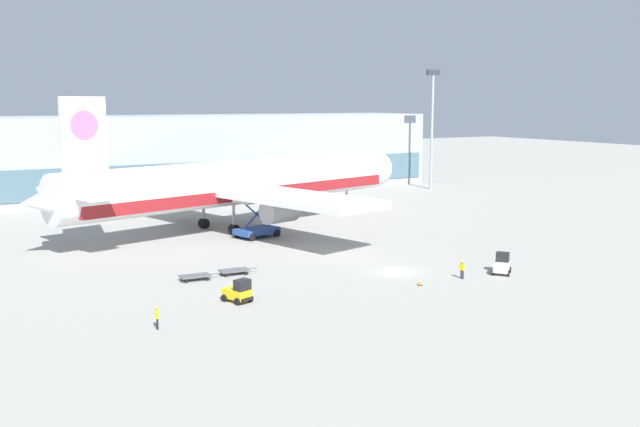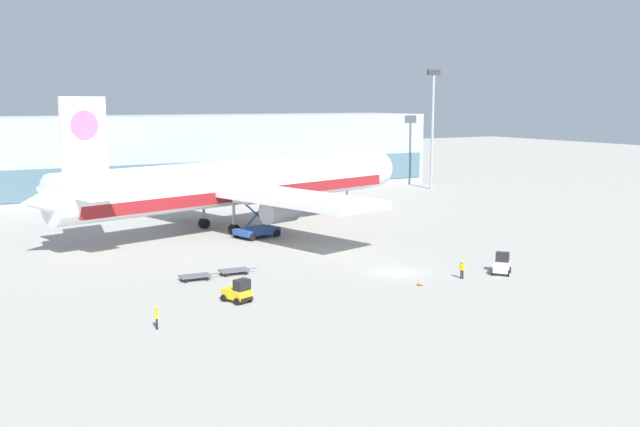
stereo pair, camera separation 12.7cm
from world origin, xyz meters
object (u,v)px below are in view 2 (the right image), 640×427
at_px(baggage_tug_foreground, 238,292).
at_px(baggage_dolly_lead, 195,276).
at_px(scissor_lift_loader, 257,221).
at_px(ground_crew_near, 157,316).
at_px(ground_crew_far, 462,268).
at_px(traffic_cone_near, 420,282).
at_px(baggage_tug_mid, 502,265).
at_px(airplane_main, 239,184).
at_px(light_mast, 433,120).
at_px(baggage_dolly_second, 234,270).

height_order(baggage_tug_foreground, baggage_dolly_lead, baggage_tug_foreground).
height_order(scissor_lift_loader, ground_crew_near, scissor_lift_loader).
height_order(ground_crew_far, traffic_cone_near, ground_crew_far).
xyz_separation_m(baggage_tug_foreground, baggage_tug_mid, (26.06, -3.51, 0.00)).
height_order(airplane_main, ground_crew_near, airplane_main).
distance_m(baggage_dolly_lead, ground_crew_far, 25.00).
xyz_separation_m(scissor_lift_loader, ground_crew_near, (-21.34, -28.98, -0.97)).
relative_size(baggage_tug_foreground, ground_crew_far, 1.60).
bearing_deg(baggage_dolly_lead, ground_crew_near, -115.68).
height_order(baggage_dolly_lead, traffic_cone_near, traffic_cone_near).
xyz_separation_m(light_mast, baggage_dolly_second, (-59.03, -44.19, -12.57)).
bearing_deg(baggage_dolly_lead, baggage_dolly_second, 8.75).
relative_size(baggage_dolly_lead, traffic_cone_near, 6.05).
height_order(baggage_dolly_second, ground_crew_far, ground_crew_far).
distance_m(scissor_lift_loader, baggage_tug_mid, 31.52).
height_order(baggage_tug_mid, baggage_dolly_lead, baggage_tug_mid).
height_order(scissor_lift_loader, baggage_tug_mid, scissor_lift_loader).
bearing_deg(baggage_tug_foreground, ground_crew_near, -84.62).
distance_m(ground_crew_near, ground_crew_far, 29.38).
xyz_separation_m(ground_crew_far, traffic_cone_near, (-4.94, 0.02, -0.71)).
relative_size(airplane_main, scissor_lift_loader, 9.82).
xyz_separation_m(light_mast, baggage_tug_mid, (-36.40, -56.70, -12.09)).
xyz_separation_m(light_mast, ground_crew_near, (-70.47, -56.87, -11.96)).
relative_size(baggage_tug_mid, ground_crew_far, 1.62).
relative_size(baggage_tug_mid, baggage_dolly_lead, 0.74).
distance_m(scissor_lift_loader, baggage_tug_foreground, 28.61).
height_order(airplane_main, baggage_tug_foreground, airplane_main).
xyz_separation_m(ground_crew_near, ground_crew_far, (29.38, 0.50, 0.01)).
bearing_deg(baggage_tug_mid, traffic_cone_near, 137.71).
xyz_separation_m(baggage_tug_foreground, traffic_cone_near, (16.42, -3.16, -0.57)).
height_order(light_mast, traffic_cone_near, light_mast).
bearing_deg(baggage_tug_mid, scissor_lift_loader, 73.65).
xyz_separation_m(airplane_main, baggage_dolly_second, (-10.54, -23.16, -5.45)).
distance_m(scissor_lift_loader, ground_crew_near, 36.00).
distance_m(baggage_tug_mid, baggage_dolly_lead, 29.35).
height_order(airplane_main, scissor_lift_loader, airplane_main).
xyz_separation_m(baggage_tug_mid, baggage_dolly_lead, (-26.67, 12.25, -0.49)).
relative_size(light_mast, ground_crew_near, 13.01).
xyz_separation_m(scissor_lift_loader, traffic_cone_near, (3.10, -28.46, -1.67)).
bearing_deg(scissor_lift_loader, baggage_tug_foreground, -132.63).
bearing_deg(traffic_cone_near, airplane_main, 93.97).
relative_size(scissor_lift_loader, traffic_cone_near, 9.33).
distance_m(light_mast, baggage_dolly_lead, 78.17).
bearing_deg(baggage_tug_mid, ground_crew_far, 135.80).
bearing_deg(ground_crew_near, traffic_cone_near, -77.61).
relative_size(light_mast, traffic_cone_near, 35.87).
height_order(baggage_dolly_second, traffic_cone_near, traffic_cone_near).
xyz_separation_m(baggage_dolly_second, traffic_cone_near, (12.99, -12.16, -0.09)).
relative_size(light_mast, scissor_lift_loader, 3.85).
bearing_deg(baggage_dolly_lead, baggage_tug_mid, -19.54).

